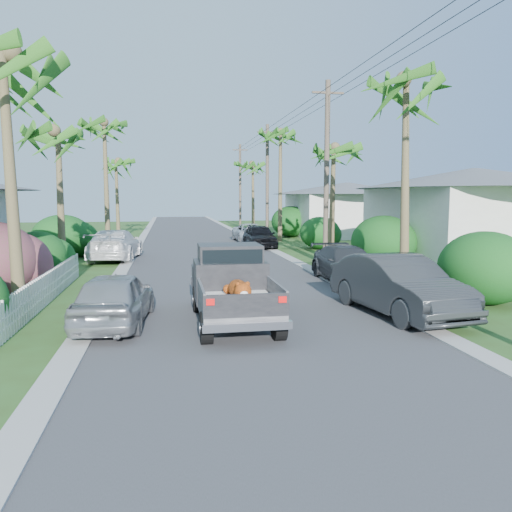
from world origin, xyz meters
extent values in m
plane|color=#344D1D|center=(0.00, 0.00, 0.00)|extent=(120.00, 120.00, 0.00)
cube|color=#38383A|center=(0.00, 25.00, 0.01)|extent=(8.00, 100.00, 0.02)
cube|color=#A5A39E|center=(-4.30, 25.00, 0.03)|extent=(0.60, 100.00, 0.06)
cube|color=#A5A39E|center=(4.30, 25.00, 0.03)|extent=(0.60, 100.00, 0.06)
cylinder|color=black|center=(-1.38, 0.15, 0.38)|extent=(0.28, 0.76, 0.76)
cylinder|color=black|center=(0.32, 0.15, 0.38)|extent=(0.28, 0.76, 0.76)
cylinder|color=black|center=(-1.38, 3.40, 0.38)|extent=(0.28, 0.76, 0.76)
cylinder|color=black|center=(0.32, 3.40, 0.38)|extent=(0.28, 0.76, 0.76)
cube|color=slate|center=(-0.53, 0.80, 0.62)|extent=(1.90, 2.40, 0.24)
cube|color=slate|center=(-1.45, 0.80, 1.00)|extent=(0.06, 2.40, 0.55)
cube|color=slate|center=(0.39, 0.80, 1.00)|extent=(0.06, 2.40, 0.55)
cube|color=black|center=(-0.53, -0.37, 0.98)|extent=(1.92, 0.08, 0.52)
cube|color=silver|center=(-0.53, -0.53, 0.55)|extent=(1.98, 0.18, 0.18)
cube|color=red|center=(-1.33, -0.42, 1.10)|extent=(0.18, 0.05, 0.14)
cube|color=red|center=(0.27, -0.42, 1.10)|extent=(0.18, 0.05, 0.14)
cube|color=black|center=(-0.53, 2.65, 1.05)|extent=(1.94, 1.65, 1.10)
cube|color=black|center=(-0.53, 2.65, 1.78)|extent=(1.70, 1.35, 0.55)
cube|color=black|center=(-0.53, 1.98, 1.75)|extent=(1.60, 0.05, 0.45)
cube|color=black|center=(-0.53, 3.90, 0.90)|extent=(1.94, 1.20, 0.80)
cube|color=white|center=(-0.53, 0.80, 0.82)|extent=(1.70, 2.10, 0.16)
ellipsoid|color=#FF6015|center=(-0.53, 0.90, 1.12)|extent=(0.48, 1.25, 0.43)
sphere|color=#FF6015|center=(-0.53, 0.15, 1.20)|extent=(0.40, 0.40, 0.40)
ellipsoid|color=white|center=(-0.53, 0.90, 1.02)|extent=(0.32, 0.86, 0.18)
imported|color=#292B2D|center=(4.22, 2.07, 0.84)|extent=(2.44, 5.31, 1.69)
imported|color=#303235|center=(4.78, 7.66, 0.70)|extent=(1.97, 4.80, 1.39)
imported|color=black|center=(3.79, 21.49, 0.76)|extent=(1.83, 4.49, 1.53)
imported|color=silver|center=(3.90, 25.87, 0.67)|extent=(2.36, 4.89, 1.34)
imported|color=#9DA0A4|center=(-3.60, 2.23, 0.71)|extent=(2.06, 4.33, 1.43)
imported|color=silver|center=(-5.00, 16.39, 0.81)|extent=(2.76, 5.78, 1.63)
cone|color=olive|center=(-6.20, 3.00, 3.50)|extent=(0.36, 0.71, 7.01)
cone|color=olive|center=(-6.80, 12.00, 3.10)|extent=(0.36, 0.61, 6.21)
cone|color=olive|center=(-6.00, 22.00, 4.00)|extent=(0.36, 0.36, 8.00)
cone|color=olive|center=(-6.50, 34.00, 3.25)|extent=(0.36, 0.75, 6.51)
cone|color=olive|center=(6.30, 6.00, 3.75)|extent=(0.36, 0.73, 7.51)
cone|color=olive|center=(6.60, 15.00, 3.00)|extent=(0.36, 0.54, 6.01)
cone|color=olive|center=(6.20, 26.00, 4.10)|extent=(0.36, 0.36, 8.20)
cone|color=olive|center=(6.50, 40.00, 3.40)|extent=(0.36, 0.63, 6.81)
ellipsoid|color=#124014|center=(-7.40, 10.00, 1.00)|extent=(2.40, 2.64, 2.00)
ellipsoid|color=#124014|center=(-8.00, 18.00, 1.20)|extent=(3.20, 3.52, 2.40)
ellipsoid|color=#124014|center=(7.60, 3.00, 1.15)|extent=(2.80, 3.08, 2.30)
ellipsoid|color=#124014|center=(7.80, 11.00, 1.25)|extent=(3.00, 3.30, 2.50)
ellipsoid|color=#124014|center=(7.50, 20.00, 1.05)|extent=(2.60, 2.86, 2.10)
ellipsoid|color=#124014|center=(8.00, 30.00, 1.30)|extent=(3.20, 3.52, 2.60)
cube|color=white|center=(-6.00, 5.50, 0.50)|extent=(0.10, 11.00, 1.00)
cube|color=silver|center=(13.00, 12.00, 1.90)|extent=(8.00, 9.00, 3.80)
cone|color=#595B60|center=(13.00, 12.00, 4.30)|extent=(6.48, 6.48, 1.00)
cube|color=silver|center=(13.00, 30.00, 1.80)|extent=(9.00, 8.00, 3.60)
cone|color=#595B60|center=(13.00, 30.00, 4.10)|extent=(6.48, 6.48, 1.00)
cylinder|color=brown|center=(5.60, 13.00, 4.50)|extent=(0.26, 0.26, 9.00)
cube|color=brown|center=(5.60, 13.00, 8.40)|extent=(1.60, 0.10, 0.10)
cylinder|color=brown|center=(5.60, 28.00, 4.50)|extent=(0.26, 0.26, 9.00)
cube|color=brown|center=(5.60, 28.00, 8.40)|extent=(1.60, 0.10, 0.10)
cylinder|color=brown|center=(5.60, 43.00, 4.50)|extent=(0.26, 0.26, 9.00)
cube|color=brown|center=(5.60, 43.00, 8.40)|extent=(1.60, 0.10, 0.10)
camera|label=1|loc=(-2.19, -11.01, 3.35)|focal=35.00mm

